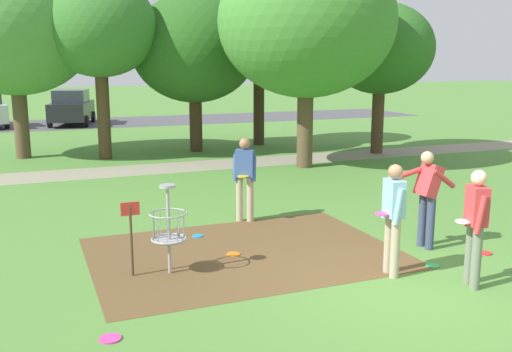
% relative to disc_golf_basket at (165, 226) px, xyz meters
% --- Properties ---
extents(ground_plane, '(160.00, 160.00, 0.00)m').
position_rel_disc_golf_basket_xyz_m(ground_plane, '(3.11, -1.83, -0.75)').
color(ground_plane, '#518438').
extents(dirt_tee_pad, '(5.09, 3.74, 0.01)m').
position_rel_disc_golf_basket_xyz_m(dirt_tee_pad, '(1.46, 0.45, -0.75)').
color(dirt_tee_pad, brown).
rests_on(dirt_tee_pad, ground).
extents(disc_golf_basket, '(0.98, 0.58, 1.39)m').
position_rel_disc_golf_basket_xyz_m(disc_golf_basket, '(0.00, 0.00, 0.00)').
color(disc_golf_basket, '#9E9EA3').
rests_on(disc_golf_basket, ground).
extents(player_foreground_watching, '(0.44, 0.50, 1.71)m').
position_rel_disc_golf_basket_xyz_m(player_foreground_watching, '(3.97, -2.16, 0.21)').
color(player_foreground_watching, slate).
rests_on(player_foreground_watching, ground).
extents(player_throwing, '(0.43, 0.49, 1.71)m').
position_rel_disc_golf_basket_xyz_m(player_throwing, '(3.16, -1.35, 0.21)').
color(player_throwing, tan).
rests_on(player_throwing, ground).
extents(player_waiting_left, '(1.11, 0.47, 1.71)m').
position_rel_disc_golf_basket_xyz_m(player_waiting_left, '(4.48, -0.46, 0.23)').
color(player_waiting_left, '#384260').
rests_on(player_waiting_left, ground).
extents(player_waiting_right, '(0.48, 0.45, 1.71)m').
position_rel_disc_golf_basket_xyz_m(player_waiting_right, '(2.19, 2.32, 0.21)').
color(player_waiting_right, tan).
rests_on(player_waiting_right, ground).
extents(frisbee_near_basket, '(0.23, 0.23, 0.02)m').
position_rel_disc_golf_basket_xyz_m(frisbee_near_basket, '(5.23, -1.12, -0.74)').
color(frisbee_near_basket, red).
rests_on(frisbee_near_basket, ground).
extents(frisbee_by_tee, '(0.22, 0.22, 0.02)m').
position_rel_disc_golf_basket_xyz_m(frisbee_by_tee, '(4.00, -1.28, -0.74)').
color(frisbee_by_tee, green).
rests_on(frisbee_by_tee, ground).
extents(frisbee_mid_grass, '(0.23, 0.23, 0.02)m').
position_rel_disc_golf_basket_xyz_m(frisbee_mid_grass, '(1.25, 0.43, -0.74)').
color(frisbee_mid_grass, orange).
rests_on(frisbee_mid_grass, ground).
extents(frisbee_far_left, '(0.20, 0.20, 0.02)m').
position_rel_disc_golf_basket_xyz_m(frisbee_far_left, '(0.99, 1.66, -0.74)').
color(frisbee_far_left, '#1E93DB').
rests_on(frisbee_far_left, ground).
extents(frisbee_far_right, '(0.26, 0.26, 0.02)m').
position_rel_disc_golf_basket_xyz_m(frisbee_far_right, '(-1.10, -1.86, -0.74)').
color(frisbee_far_right, '#E53D99').
rests_on(frisbee_far_right, ground).
extents(tree_near_left, '(3.80, 3.80, 5.95)m').
position_rel_disc_golf_basket_xyz_m(tree_near_left, '(0.61, 11.45, 3.55)').
color(tree_near_left, '#4C3823').
rests_on(tree_near_left, ground).
extents(tree_near_right, '(3.72, 3.72, 5.28)m').
position_rel_disc_golf_basket_xyz_m(tree_near_right, '(9.86, 9.04, 2.92)').
color(tree_near_right, '#4C3823').
rests_on(tree_near_right, ground).
extents(tree_mid_left, '(5.21, 5.21, 6.56)m').
position_rel_disc_golf_basket_xyz_m(tree_mid_left, '(-1.98, 12.64, 3.57)').
color(tree_mid_left, brown).
rests_on(tree_mid_left, ground).
extents(tree_mid_center, '(5.33, 5.33, 6.67)m').
position_rel_disc_golf_basket_xyz_m(tree_mid_center, '(6.15, 7.46, 3.64)').
color(tree_mid_center, brown).
rests_on(tree_mid_center, ground).
extents(tree_mid_right, '(4.52, 4.52, 5.63)m').
position_rel_disc_golf_basket_xyz_m(tree_mid_right, '(3.95, 11.93, 2.94)').
color(tree_mid_right, '#422D1E').
rests_on(tree_mid_right, ground).
extents(tree_far_left, '(3.70, 3.70, 6.00)m').
position_rel_disc_golf_basket_xyz_m(tree_far_left, '(6.75, 12.65, 3.64)').
color(tree_far_left, '#422D1E').
rests_on(tree_far_left, ground).
extents(parking_lot_strip, '(36.00, 6.00, 0.01)m').
position_rel_disc_golf_basket_xyz_m(parking_lot_strip, '(3.11, 23.94, -0.75)').
color(parking_lot_strip, '#4C4C51').
rests_on(parking_lot_strip, ground).
extents(parked_car_center_left, '(2.74, 4.51, 1.84)m').
position_rel_disc_golf_basket_xyz_m(parked_car_center_left, '(0.48, 23.38, 0.17)').
color(parked_car_center_left, black).
rests_on(parked_car_center_left, ground).
extents(gravel_path, '(40.00, 1.82, 0.00)m').
position_rel_disc_golf_basket_xyz_m(gravel_path, '(3.11, 8.89, -0.75)').
color(gravel_path, gray).
rests_on(gravel_path, ground).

